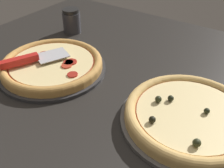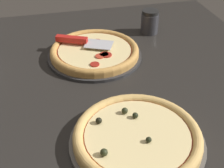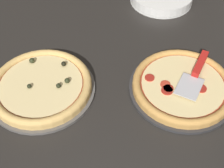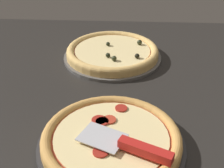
{
  "view_description": "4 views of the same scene",
  "coord_description": "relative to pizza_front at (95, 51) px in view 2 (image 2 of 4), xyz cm",
  "views": [
    {
      "loc": [
        39.17,
        36.76,
        44.32
      ],
      "look_at": [
        -8.17,
        3.9,
        3.0
      ],
      "focal_mm": 42.0,
      "sensor_mm": 36.0,
      "label": 1
    },
    {
      "loc": [
        9.32,
        76.74,
        55.92
      ],
      "look_at": [
        -8.17,
        3.9,
        3.0
      ],
      "focal_mm": 50.0,
      "sensor_mm": 36.0,
      "label": 2
    },
    {
      "loc": [
        -72.0,
        1.15,
        74.27
      ],
      "look_at": [
        -8.17,
        3.9,
        3.0
      ],
      "focal_mm": 50.0,
      "sensor_mm": 36.0,
      "label": 3
    },
    {
      "loc": [
        -4.12,
        -69.97,
        48.73
      ],
      "look_at": [
        -8.17,
        3.9,
        3.0
      ],
      "focal_mm": 50.0,
      "sensor_mm": 36.0,
      "label": 4
    }
  ],
  "objects": [
    {
      "name": "pizza_pan_back",
      "position": [
        -2.07,
        43.62,
        -1.87
      ],
      "size": [
        33.18,
        33.18,
        1.0
      ],
      "primitive_type": "cylinder",
      "color": "#565451",
      "rests_on": "ground_plane"
    },
    {
      "name": "pizza_pan_front",
      "position": [
        0.01,
        -0.02,
        -1.87
      ],
      "size": [
        33.09,
        33.09,
        1.0
      ],
      "primitive_type": "cylinder",
      "color": "#2D2D30",
      "rests_on": "ground_plane"
    },
    {
      "name": "pizza_back",
      "position": [
        -2.05,
        43.6,
        0.09
      ],
      "size": [
        31.19,
        31.19,
        3.93
      ],
      "color": "#DBAD60",
      "rests_on": "pizza_pan_back"
    },
    {
      "name": "pizza_front",
      "position": [
        0.0,
        0.0,
        0.0
      ],
      "size": [
        31.11,
        31.11,
        2.86
      ],
      "color": "#C68E47",
      "rests_on": "pizza_pan_front"
    },
    {
      "name": "ground_plane",
      "position": [
        7.14,
        17.9,
        -4.17
      ],
      "size": [
        134.53,
        123.28,
        3.6
      ],
      "primitive_type": "cube",
      "color": "black"
    },
    {
      "name": "parmesan_shaker",
      "position": [
        -25.16,
        -14.25,
        2.23
      ],
      "size": [
        7.01,
        7.01,
        9.39
      ],
      "color": "#333338",
      "rests_on": "ground_plane"
    },
    {
      "name": "serving_spatula",
      "position": [
        5.37,
        -4.9,
        2.28
      ],
      "size": [
        20.92,
        12.9,
        2.0
      ],
      "color": "#B7B7BC",
      "rests_on": "pizza_front"
    }
  ]
}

